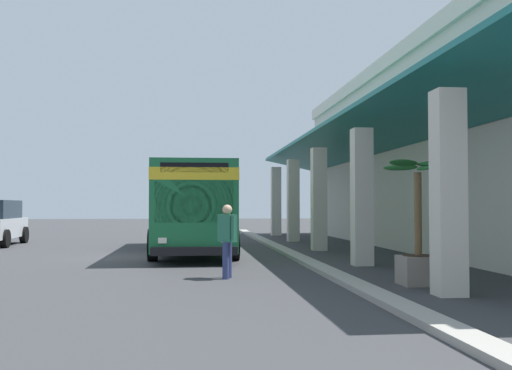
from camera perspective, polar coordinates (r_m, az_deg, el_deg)
The scene contains 5 objects.
ground at distance 21.80m, azimuth 10.55°, elevation -6.49°, with size 120.00×120.00×0.00m, color #38383A.
curb_strip at distance 23.28m, azimuth 2.42°, elevation -6.09°, with size 35.42×0.50×0.12m, color #9E998E.
transit_bus at distance 22.75m, azimuth -5.94°, elevation -1.65°, with size 11.21×2.86×3.34m.
pedestrian at distance 14.43m, azimuth -2.74°, elevation -4.89°, with size 0.66×0.45×1.76m.
potted_palm at distance 13.71m, azimuth 15.10°, elevation -6.16°, with size 1.42×1.62×2.75m.
Camera 1 is at (20.81, 1.76, 1.73)m, focal length 42.28 mm.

